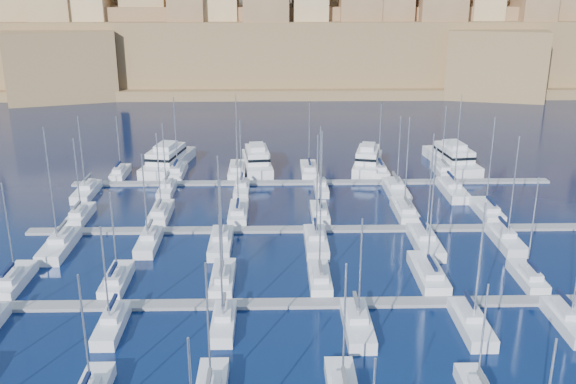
{
  "coord_description": "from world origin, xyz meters",
  "views": [
    {
      "loc": [
        -6.73,
        -75.61,
        34.89
      ],
      "look_at": [
        -4.87,
        6.0,
        7.25
      ],
      "focal_mm": 40.0,
      "sensor_mm": 36.0,
      "label": 1
    }
  ],
  "objects_px": {
    "motor_yacht_a": "(168,159)",
    "motor_yacht_b": "(257,160)",
    "motor_yacht_c": "(368,160)",
    "motor_yacht_d": "(452,158)"
  },
  "relations": [
    {
      "from": "motor_yacht_a",
      "to": "motor_yacht_b",
      "type": "height_order",
      "value": "same"
    },
    {
      "from": "motor_yacht_b",
      "to": "motor_yacht_c",
      "type": "bearing_deg",
      "value": -1.14
    },
    {
      "from": "motor_yacht_d",
      "to": "motor_yacht_a",
      "type": "bearing_deg",
      "value": 179.83
    },
    {
      "from": "motor_yacht_b",
      "to": "motor_yacht_c",
      "type": "relative_size",
      "value": 1.04
    },
    {
      "from": "motor_yacht_a",
      "to": "motor_yacht_b",
      "type": "relative_size",
      "value": 1.16
    },
    {
      "from": "motor_yacht_c",
      "to": "motor_yacht_d",
      "type": "height_order",
      "value": "same"
    },
    {
      "from": "motor_yacht_b",
      "to": "motor_yacht_d",
      "type": "xyz_separation_m",
      "value": [
        37.38,
        0.98,
        0.0
      ]
    },
    {
      "from": "motor_yacht_a",
      "to": "motor_yacht_d",
      "type": "bearing_deg",
      "value": -0.17
    },
    {
      "from": "motor_yacht_a",
      "to": "motor_yacht_d",
      "type": "height_order",
      "value": "same"
    },
    {
      "from": "motor_yacht_b",
      "to": "motor_yacht_d",
      "type": "height_order",
      "value": "same"
    }
  ]
}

